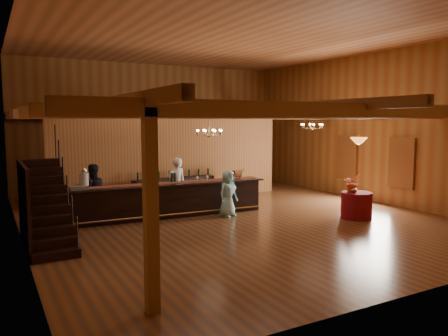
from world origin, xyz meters
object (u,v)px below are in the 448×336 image
pendant_lamp (359,141)px  bartender (177,184)px  beverage_dispenser (84,178)px  raffle_drum (237,174)px  guest (228,193)px  round_table (356,205)px  tasting_bar (169,200)px  chandelier_right (312,126)px  staff_second (92,192)px  backbar_shelf (175,190)px  floor_plant (238,183)px  chandelier_left (209,132)px

pendant_lamp → bartender: bearing=140.2°
beverage_dispenser → raffle_drum: bearing=-4.4°
raffle_drum → guest: (-0.71, -0.66, -0.51)m
round_table → pendant_lamp: size_ratio=1.04×
tasting_bar → beverage_dispenser: (-2.53, 0.19, 0.81)m
guest → beverage_dispenser: bearing=148.6°
raffle_drum → chandelier_right: 3.49m
staff_second → guest: size_ratio=1.16×
raffle_drum → bartender: size_ratio=0.19×
backbar_shelf → floor_plant: 2.45m
round_table → bartender: (-4.44, 3.69, 0.49)m
round_table → guest: bearing=147.2°
beverage_dispenser → backbar_shelf: bearing=29.8°
raffle_drum → floor_plant: 2.27m
staff_second → guest: staff_second is taller
pendant_lamp → staff_second: size_ratio=0.53×
round_table → chandelier_right: chandelier_right is taller
bartender → tasting_bar: bearing=45.5°
backbar_shelf → tasting_bar: bearing=-122.5°
tasting_bar → guest: bearing=-23.7°
beverage_dispenser → chandelier_right: size_ratio=0.75×
pendant_lamp → staff_second: bearing=152.1°
round_table → floor_plant: (-1.50, 4.67, 0.20)m
beverage_dispenser → guest: size_ratio=0.41×
guest → bartender: bearing=108.0°
chandelier_left → chandelier_right: (4.39, 0.42, 0.16)m
beverage_dispenser → chandelier_left: size_ratio=0.75×
bartender → staff_second: 2.72m
bartender → staff_second: bartender is taller
raffle_drum → chandelier_left: chandelier_left is taller
tasting_bar → bartender: bartender is taller
raffle_drum → round_table: size_ratio=0.36×
pendant_lamp → chandelier_right: bearing=80.1°
backbar_shelf → staff_second: (-3.29, -1.48, 0.40)m
beverage_dispenser → raffle_drum: size_ratio=1.76×
round_table → guest: guest is taller
chandelier_left → floor_plant: chandelier_left is taller
chandelier_left → backbar_shelf: bearing=89.2°
beverage_dispenser → raffle_drum: beverage_dispenser is taller
raffle_drum → backbar_shelf: raffle_drum is taller
tasting_bar → raffle_drum: size_ratio=18.90×
guest → floor_plant: size_ratio=1.21×
raffle_drum → chandelier_right: (3.11, -0.06, 1.57)m
beverage_dispenser → floor_plant: beverage_dispenser is taller
chandelier_left → floor_plant: bearing=44.3°
chandelier_right → guest: bearing=-171.1°
bartender → chandelier_left: bearing=104.9°
chandelier_left → bartender: size_ratio=0.45×
bartender → floor_plant: (2.94, 0.98, -0.29)m
pendant_lamp → floor_plant: (-1.50, 4.67, -1.80)m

